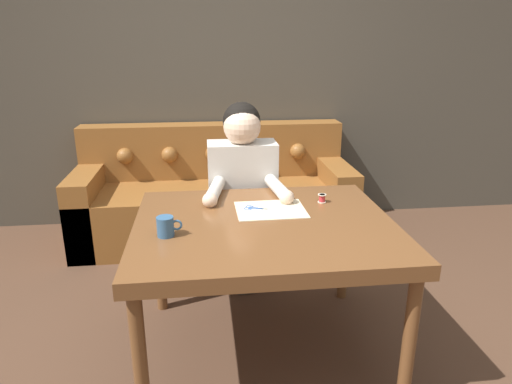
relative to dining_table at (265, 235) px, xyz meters
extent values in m
plane|color=#4C3323|center=(-0.11, -0.10, -0.65)|extent=(16.00, 16.00, 0.00)
cube|color=#474238|center=(-0.11, 1.95, 0.65)|extent=(8.00, 0.06, 2.60)
cube|color=brown|center=(0.00, 0.00, 0.03)|extent=(1.24, 1.04, 0.07)
cylinder|color=brown|center=(-0.56, -0.46, -0.33)|extent=(0.06, 0.06, 0.65)
cylinder|color=brown|center=(0.56, -0.46, -0.33)|extent=(0.06, 0.06, 0.65)
cylinder|color=brown|center=(-0.56, 0.46, -0.33)|extent=(0.06, 0.06, 0.65)
cylinder|color=brown|center=(0.56, 0.46, -0.33)|extent=(0.06, 0.06, 0.65)
cube|color=brown|center=(-0.20, 1.48, -0.43)|extent=(2.17, 0.82, 0.44)
cube|color=brown|center=(-0.20, 1.79, 0.01)|extent=(2.17, 0.22, 0.45)
cube|color=brown|center=(-1.18, 1.48, -0.35)|extent=(0.20, 0.82, 0.60)
cube|color=brown|center=(0.78, 1.48, -0.35)|extent=(0.20, 0.82, 0.60)
sphere|color=brown|center=(-0.91, 1.66, 0.01)|extent=(0.13, 0.13, 0.13)
sphere|color=brown|center=(-0.55, 1.66, 0.01)|extent=(0.13, 0.13, 0.13)
sphere|color=brown|center=(-0.20, 1.66, 0.01)|extent=(0.13, 0.13, 0.13)
sphere|color=brown|center=(0.15, 1.66, 0.01)|extent=(0.13, 0.13, 0.13)
sphere|color=brown|center=(0.51, 1.66, 0.01)|extent=(0.13, 0.13, 0.13)
cube|color=white|center=(-0.06, 1.38, -0.21)|extent=(0.25, 0.24, 0.00)
cylinder|color=#33281E|center=(-0.05, 0.68, -0.43)|extent=(0.28, 0.28, 0.44)
cube|color=beige|center=(-0.05, 0.68, 0.05)|extent=(0.42, 0.22, 0.52)
sphere|color=beige|center=(-0.05, 0.66, 0.41)|extent=(0.22, 0.22, 0.22)
sphere|color=black|center=(-0.05, 0.69, 0.44)|extent=(0.23, 0.23, 0.23)
cylinder|color=beige|center=(-0.22, 0.40, 0.10)|extent=(0.13, 0.34, 0.07)
sphere|color=beige|center=(-0.25, 0.24, 0.10)|extent=(0.08, 0.08, 0.08)
cylinder|color=beige|center=(0.13, 0.40, 0.10)|extent=(0.11, 0.34, 0.07)
sphere|color=beige|center=(0.15, 0.24, 0.10)|extent=(0.08, 0.08, 0.08)
cube|color=beige|center=(0.05, 0.15, 0.07)|extent=(0.36, 0.28, 0.00)
cube|color=silver|center=(0.08, 0.15, 0.07)|extent=(0.13, 0.03, 0.00)
cube|color=#2D569E|center=(-0.02, 0.17, 0.07)|extent=(0.08, 0.03, 0.00)
torus|color=#2D569E|center=(-0.06, 0.18, 0.07)|extent=(0.04, 0.04, 0.01)
cube|color=silver|center=(0.07, 0.13, 0.07)|extent=(0.12, 0.08, 0.00)
cube|color=#2D569E|center=(-0.02, 0.18, 0.07)|extent=(0.08, 0.05, 0.00)
torus|color=#2D569E|center=(-0.05, 0.20, 0.07)|extent=(0.04, 0.04, 0.01)
cylinder|color=silver|center=(0.02, 0.16, 0.07)|extent=(0.01, 0.01, 0.01)
cylinder|color=#335B84|center=(-0.46, -0.11, 0.11)|extent=(0.08, 0.08, 0.09)
torus|color=#335B84|center=(-0.41, -0.11, 0.12)|extent=(0.05, 0.01, 0.05)
cylinder|color=red|center=(0.34, 0.24, 0.09)|extent=(0.03, 0.03, 0.04)
cylinder|color=beige|center=(0.34, 0.24, 0.11)|extent=(0.04, 0.04, 0.00)
cylinder|color=beige|center=(0.34, 0.24, 0.07)|extent=(0.04, 0.04, 0.00)
camera|label=1|loc=(-0.28, -2.00, 0.90)|focal=32.00mm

